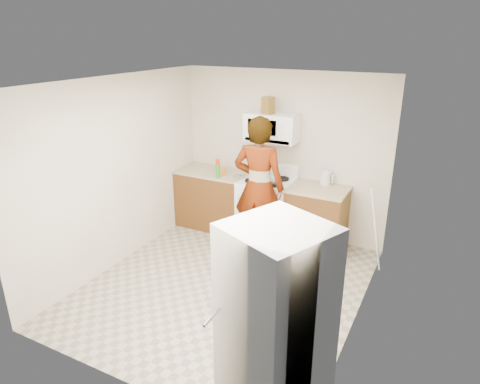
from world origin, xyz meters
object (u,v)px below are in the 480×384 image
Objects in this scene: person at (259,187)px; gas_range at (267,208)px; fridge at (275,325)px; kettle at (326,178)px; microwave at (272,127)px; saucepan at (258,170)px.

gas_range is at bearing -86.45° from person.
gas_range is at bearing 138.35° from fridge.
person reaches higher than kettle.
gas_range is at bearing -90.00° from microwave.
person reaches higher than fridge.
gas_range reaches higher than saucepan.
gas_range is 0.69m from person.
fridge is (1.36, -3.06, -0.85)m from microwave.
microwave reaches higher than kettle.
person is at bearing -159.64° from kettle.
person is 0.70m from saucepan.
fridge is at bearing -62.95° from saucepan.
person is 10.88× the size of kettle.
gas_range is 1.49× the size of microwave.
person is 1.01m from kettle.
kettle is at bearing 2.90° from saucepan.
microwave is at bearing -88.41° from person.
kettle is 1.04m from saucepan.
microwave is 4.18× the size of kettle.
person is 1.16× the size of fridge.
kettle is 0.80× the size of saucepan.
kettle is at bearing 123.30° from fridge.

